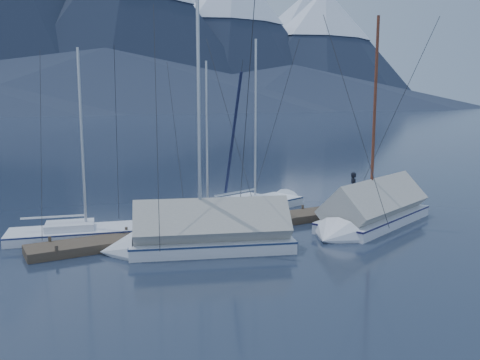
% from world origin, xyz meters
% --- Properties ---
extents(ground, '(1000.00, 1000.00, 0.00)m').
position_xyz_m(ground, '(0.00, 0.00, 0.00)').
color(ground, black).
rests_on(ground, ground).
extents(dock, '(18.00, 1.50, 0.54)m').
position_xyz_m(dock, '(0.00, 2.00, 0.11)').
color(dock, '#382D23').
rests_on(dock, ground).
extents(mooring_posts, '(15.12, 1.52, 0.35)m').
position_xyz_m(mooring_posts, '(-0.50, 2.00, 0.35)').
color(mooring_posts, '#382D23').
rests_on(mooring_posts, ground).
extents(sailboat_open_left, '(6.71, 3.39, 8.54)m').
position_xyz_m(sailboat_open_left, '(-5.93, 3.72, 0.15)').
color(sailboat_open_left, silver).
rests_on(sailboat_open_left, ground).
extents(sailboat_open_mid, '(6.45, 2.88, 8.28)m').
position_xyz_m(sailboat_open_mid, '(0.12, 4.59, 0.15)').
color(sailboat_open_mid, white).
rests_on(sailboat_open_mid, ground).
extents(sailboat_open_right, '(7.55, 3.80, 9.61)m').
position_xyz_m(sailboat_open_right, '(3.18, 5.24, 0.17)').
color(sailboat_open_right, white).
rests_on(sailboat_open_right, ground).
extents(sailboat_covered_near, '(8.31, 4.89, 10.35)m').
position_xyz_m(sailboat_covered_near, '(5.28, -0.58, 0.52)').
color(sailboat_covered_near, white).
rests_on(sailboat_covered_near, ground).
extents(sailboat_covered_far, '(7.58, 4.56, 10.21)m').
position_xyz_m(sailboat_covered_far, '(-3.14, -0.17, 0.50)').
color(sailboat_covered_far, silver).
rests_on(sailboat_covered_far, ground).
extents(person, '(0.59, 0.71, 1.65)m').
position_xyz_m(person, '(7.09, 2.45, 1.17)').
color(person, black).
rests_on(person, dock).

